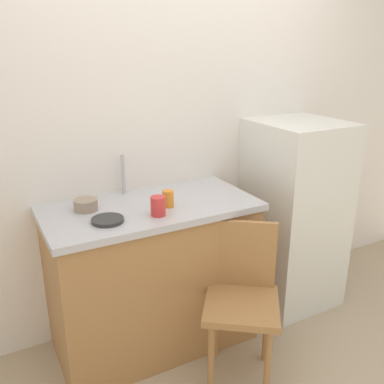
{
  "coord_description": "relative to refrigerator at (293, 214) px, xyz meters",
  "views": [
    {
      "loc": [
        -1.17,
        -1.49,
        1.82
      ],
      "look_at": [
        -0.05,
        0.6,
        0.99
      ],
      "focal_mm": 39.76,
      "sensor_mm": 36.0,
      "label": 1
    }
  ],
  "objects": [
    {
      "name": "back_wall",
      "position": [
        -0.8,
        0.35,
        0.6
      ],
      "size": [
        4.8,
        0.1,
        2.54
      ],
      "primitive_type": "cube",
      "color": "white",
      "rests_on": "ground_plane"
    },
    {
      "name": "cabinet_base",
      "position": [
        -1.1,
        0.0,
        -0.22
      ],
      "size": [
        1.19,
        0.6,
        0.9
      ],
      "primitive_type": "cube",
      "color": "#A87542",
      "rests_on": "ground_plane"
    },
    {
      "name": "countertop",
      "position": [
        -1.1,
        0.0,
        0.25
      ],
      "size": [
        1.23,
        0.64,
        0.04
      ],
      "primitive_type": "cube",
      "color": "#B7B7BC",
      "rests_on": "cabinet_base"
    },
    {
      "name": "faucet",
      "position": [
        -1.17,
        0.25,
        0.4
      ],
      "size": [
        0.02,
        0.02,
        0.25
      ],
      "primitive_type": "cylinder",
      "color": "#B7B7BC",
      "rests_on": "countertop"
    },
    {
      "name": "refrigerator",
      "position": [
        0.0,
        0.0,
        0.0
      ],
      "size": [
        0.57,
        0.6,
        1.33
      ],
      "primitive_type": "cube",
      "color": "silver",
      "rests_on": "ground_plane"
    },
    {
      "name": "chair",
      "position": [
        -0.76,
        -0.47,
        -0.17
      ],
      "size": [
        0.56,
        0.56,
        0.89
      ],
      "rotation": [
        0.0,
        0.0,
        -0.63
      ],
      "color": "#A87542",
      "rests_on": "ground_plane"
    },
    {
      "name": "terracotta_bowl",
      "position": [
        -1.45,
        0.09,
        0.31
      ],
      "size": [
        0.13,
        0.13,
        0.06
      ],
      "primitive_type": "cylinder",
      "color": "gray",
      "rests_on": "countertop"
    },
    {
      "name": "hotplate",
      "position": [
        -1.39,
        -0.13,
        0.28
      ],
      "size": [
        0.17,
        0.17,
        0.02
      ],
      "primitive_type": "cylinder",
      "color": "#2D2D2D",
      "rests_on": "countertop"
    },
    {
      "name": "cup_red",
      "position": [
        -1.12,
        -0.17,
        0.33
      ],
      "size": [
        0.08,
        0.08,
        0.11
      ],
      "primitive_type": "cylinder",
      "color": "red",
      "rests_on": "countertop"
    },
    {
      "name": "cup_orange",
      "position": [
        -1.02,
        -0.08,
        0.32
      ],
      "size": [
        0.06,
        0.06,
        0.1
      ],
      "primitive_type": "cylinder",
      "color": "orange",
      "rests_on": "countertop"
    }
  ]
}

